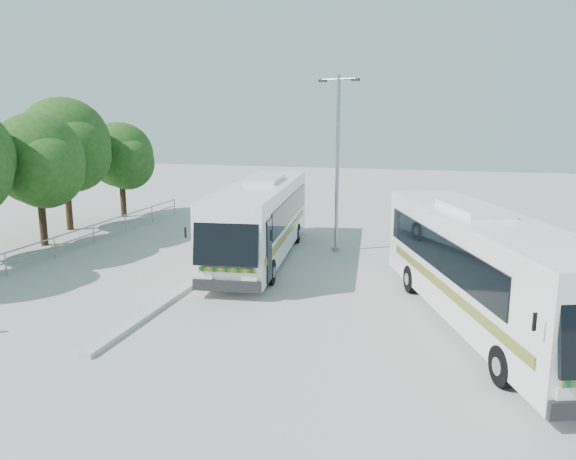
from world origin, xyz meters
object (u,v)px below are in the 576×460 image
(tree_far_d, at_px, (65,144))
(coach_main, at_px, (261,218))
(lamppost, at_px, (337,156))
(tree_far_e, at_px, (122,155))
(coach_adjacent, at_px, (483,267))
(tree_far_c, at_px, (39,159))

(tree_far_d, distance_m, coach_main, 13.12)
(tree_far_d, relative_size, lamppost, 0.90)
(tree_far_e, distance_m, coach_adjacent, 25.01)
(tree_far_d, distance_m, coach_adjacent, 23.51)
(tree_far_c, bearing_deg, coach_main, 1.43)
(tree_far_c, xyz_separation_m, tree_far_e, (-0.51, 8.20, -0.37))
(tree_far_d, xyz_separation_m, tree_far_e, (0.68, 4.50, -0.93))
(coach_adjacent, bearing_deg, lamppost, 105.57)
(tree_far_e, xyz_separation_m, coach_adjacent, (20.61, -14.02, -2.03))
(lamppost, bearing_deg, coach_main, -127.32)
(tree_far_e, height_order, coach_adjacent, tree_far_e)
(tree_far_c, xyz_separation_m, lamppost, (14.12, 2.56, 0.23))
(tree_far_e, distance_m, coach_main, 14.22)
(tree_far_d, height_order, tree_far_e, tree_far_d)
(tree_far_d, relative_size, tree_far_e, 1.24)
(tree_far_c, relative_size, lamppost, 0.80)
(tree_far_c, bearing_deg, coach_adjacent, -16.14)
(tree_far_c, relative_size, coach_main, 0.53)
(tree_far_e, bearing_deg, coach_main, -34.26)
(coach_main, height_order, coach_adjacent, coach_adjacent)
(coach_main, relative_size, coach_adjacent, 1.01)
(tree_far_e, height_order, lamppost, lamppost)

